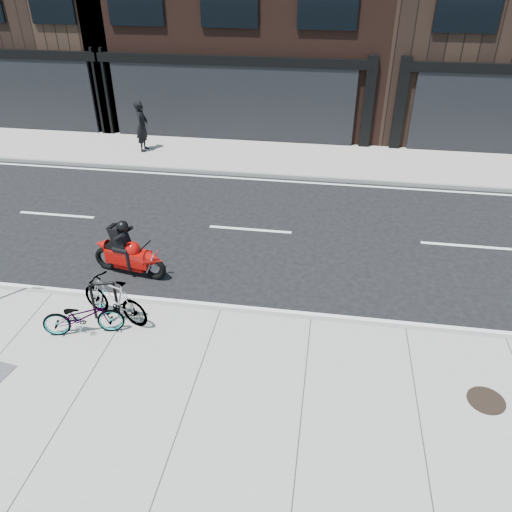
% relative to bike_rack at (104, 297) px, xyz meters
% --- Properties ---
extents(ground, '(120.00, 120.00, 0.00)m').
position_rel_bike_rack_xyz_m(ground, '(2.36, 2.60, -0.66)').
color(ground, black).
rests_on(ground, ground).
extents(sidewalk_near, '(60.00, 6.00, 0.13)m').
position_rel_bike_rack_xyz_m(sidewalk_near, '(2.36, -2.40, -0.60)').
color(sidewalk_near, gray).
rests_on(sidewalk_near, ground).
extents(sidewalk_far, '(60.00, 3.50, 0.13)m').
position_rel_bike_rack_xyz_m(sidewalk_far, '(2.36, 10.35, -0.60)').
color(sidewalk_far, gray).
rests_on(sidewalk_far, ground).
extents(bike_rack, '(0.52, 0.21, 0.91)m').
position_rel_bike_rack_xyz_m(bike_rack, '(0.00, 0.00, 0.00)').
color(bike_rack, black).
rests_on(bike_rack, sidewalk_near).
extents(bicycle_front, '(1.73, 1.00, 0.86)m').
position_rel_bike_rack_xyz_m(bicycle_front, '(-0.23, -0.55, -0.10)').
color(bicycle_front, gray).
rests_on(bicycle_front, sidewalk_near).
extents(bicycle_rear, '(1.78, 1.02, 1.03)m').
position_rel_bike_rack_xyz_m(bicycle_rear, '(0.22, 0.00, -0.02)').
color(bicycle_rear, gray).
rests_on(bicycle_rear, sidewalk_near).
extents(motorcycle, '(1.98, 0.73, 1.48)m').
position_rel_bike_rack_xyz_m(motorcycle, '(-0.12, 1.87, -0.06)').
color(motorcycle, black).
rests_on(motorcycle, ground).
extents(pedestrian, '(0.51, 0.74, 1.93)m').
position_rel_bike_rack_xyz_m(pedestrian, '(-2.80, 10.19, 0.43)').
color(pedestrian, black).
rests_on(pedestrian, sidewalk_far).
extents(manhole_cover, '(0.76, 0.76, 0.02)m').
position_rel_bike_rack_xyz_m(manhole_cover, '(7.57, -1.19, -0.53)').
color(manhole_cover, black).
rests_on(manhole_cover, sidewalk_near).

